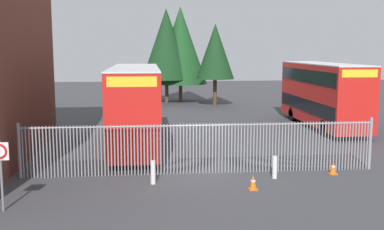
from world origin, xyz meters
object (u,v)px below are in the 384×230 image
Objects in this scene: double_decker_bus_behind_fence_left at (323,92)px; speed_limit_sign_post at (0,159)px; bollard_near_left at (153,172)px; traffic_cone_mid_forecourt at (253,182)px; traffic_cone_by_gate at (333,168)px; bollard_center_front at (275,167)px; double_decker_bus_near_gate at (135,104)px.

double_decker_bus_behind_fence_left reaches higher than speed_limit_sign_post.
bollard_near_left is at bearing -133.63° from double_decker_bus_behind_fence_left.
bollard_near_left is 1.61× the size of traffic_cone_mid_forecourt.
traffic_cone_mid_forecourt is at bearing -155.17° from traffic_cone_by_gate.
speed_limit_sign_post reaches higher than bollard_center_front.
traffic_cone_by_gate is 1.00× the size of traffic_cone_mid_forecourt.
traffic_cone_by_gate is at bearing 14.56° from speed_limit_sign_post.
speed_limit_sign_post reaches higher than bollard_near_left.
double_decker_bus_behind_fence_left is 18.32× the size of traffic_cone_mid_forecourt.
double_decker_bus_behind_fence_left reaches higher than traffic_cone_by_gate.
speed_limit_sign_post is (-12.83, -3.33, 1.49)m from traffic_cone_by_gate.
traffic_cone_by_gate and traffic_cone_mid_forecourt have the same top height.
double_decker_bus_near_gate is at bearing 96.72° from bollard_near_left.
double_decker_bus_behind_fence_left is at bearing 70.88° from traffic_cone_by_gate.
bollard_near_left is 0.40× the size of speed_limit_sign_post.
bollard_center_front reaches higher than traffic_cone_mid_forecourt.
double_decker_bus_near_gate reaches higher than bollard_center_front.
double_decker_bus_near_gate reaches higher than traffic_cone_by_gate.
double_decker_bus_near_gate is 10.93m from traffic_cone_by_gate.
bollard_near_left is at bearing 163.29° from traffic_cone_mid_forecourt.
speed_limit_sign_post is at bearing -138.25° from double_decker_bus_behind_fence_left.
traffic_cone_by_gate is 13.34m from speed_limit_sign_post.
bollard_center_front is (5.08, 0.30, 0.00)m from bollard_near_left.
bollard_near_left is 1.00× the size of bollard_center_front.
speed_limit_sign_post is (-10.13, -2.94, 1.30)m from bollard_center_front.
double_decker_bus_near_gate is 7.37m from bollard_near_left.
double_decker_bus_behind_fence_left is 18.32× the size of traffic_cone_by_gate.
bollard_center_front is 2.74m from traffic_cone_by_gate.
double_decker_bus_near_gate is 4.50× the size of speed_limit_sign_post.
double_decker_bus_behind_fence_left is 22.67m from speed_limit_sign_post.
bollard_near_left reaches higher than traffic_cone_mid_forecourt.
double_decker_bus_behind_fence_left is 17.30m from bollard_near_left.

